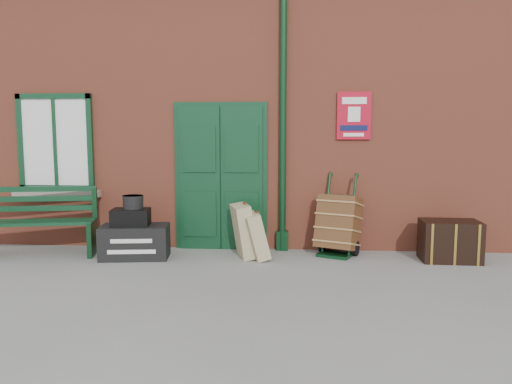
# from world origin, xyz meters

# --- Properties ---
(ground) EXTENTS (80.00, 80.00, 0.00)m
(ground) POSITION_xyz_m (0.00, 0.00, 0.00)
(ground) COLOR gray
(ground) RESTS_ON ground
(station_building) EXTENTS (10.30, 4.30, 4.36)m
(station_building) POSITION_xyz_m (-0.00, 3.49, 2.16)
(station_building) COLOR #AC4F37
(station_building) RESTS_ON ground
(bench) EXTENTS (1.75, 0.83, 1.04)m
(bench) POSITION_xyz_m (-2.95, 0.86, 0.52)
(bench) COLOR #0E351D
(bench) RESTS_ON ground
(houdini_trunk) EXTENTS (1.01, 0.64, 0.48)m
(houdini_trunk) POSITION_xyz_m (-1.46, 0.80, 0.24)
(houdini_trunk) COLOR black
(houdini_trunk) RESTS_ON ground
(strongbox) EXTENTS (0.57, 0.45, 0.24)m
(strongbox) POSITION_xyz_m (-1.51, 0.80, 0.60)
(strongbox) COLOR black
(strongbox) RESTS_ON houdini_trunk
(hatbox) EXTENTS (0.32, 0.32, 0.19)m
(hatbox) POSITION_xyz_m (-1.48, 0.83, 0.81)
(hatbox) COLOR black
(hatbox) RESTS_ON strongbox
(suitcase_back) EXTENTS (0.48, 0.61, 0.78)m
(suitcase_back) POSITION_xyz_m (0.10, 0.97, 0.39)
(suitcase_back) COLOR tan
(suitcase_back) RESTS_ON ground
(suitcase_front) EXTENTS (0.48, 0.57, 0.68)m
(suitcase_front) POSITION_xyz_m (0.28, 0.87, 0.34)
(suitcase_front) COLOR tan
(suitcase_front) RESTS_ON ground
(porter_trolley) EXTENTS (0.77, 0.79, 1.18)m
(porter_trolley) POSITION_xyz_m (1.48, 1.23, 0.46)
(porter_trolley) COLOR black
(porter_trolley) RESTS_ON ground
(dark_trunk) EXTENTS (0.80, 0.53, 0.57)m
(dark_trunk) POSITION_xyz_m (3.02, 0.98, 0.29)
(dark_trunk) COLOR black
(dark_trunk) RESTS_ON ground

